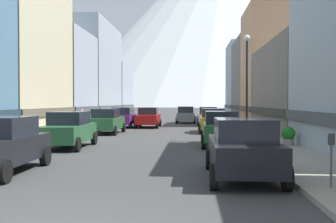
% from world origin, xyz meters
% --- Properties ---
extents(sidewalk_left, '(2.50, 100.00, 0.15)m').
position_xyz_m(sidewalk_left, '(-6.25, 35.00, 0.07)').
color(sidewalk_left, gray).
rests_on(sidewalk_left, ground).
extents(sidewalk_right, '(2.50, 100.00, 0.15)m').
position_xyz_m(sidewalk_right, '(6.25, 35.00, 0.07)').
color(sidewalk_right, gray).
rests_on(sidewalk_right, ground).
extents(storefront_left_2, '(7.21, 10.39, 10.77)m').
position_xyz_m(storefront_left_2, '(-10.95, 22.31, 5.21)').
color(storefront_left_2, beige).
rests_on(storefront_left_2, ground).
extents(storefront_left_3, '(7.13, 8.66, 8.82)m').
position_xyz_m(storefront_left_3, '(-10.92, 32.22, 4.25)').
color(storefront_left_3, '#99A5B2').
rests_on(storefront_left_3, ground).
extents(storefront_left_4, '(8.77, 13.89, 11.66)m').
position_xyz_m(storefront_left_4, '(-11.74, 43.83, 5.65)').
color(storefront_left_4, '#99A5B2').
rests_on(storefront_left_4, ground).
extents(storefront_left_5, '(10.19, 10.23, 7.97)m').
position_xyz_m(storefront_left_5, '(-12.44, 56.41, 3.84)').
color(storefront_left_5, '#99A5B2').
rests_on(storefront_left_5, ground).
extents(storefront_right_2, '(8.37, 13.55, 6.40)m').
position_xyz_m(storefront_right_2, '(11.54, 23.81, 3.08)').
color(storefront_right_2, '#66605B').
rests_on(storefront_right_2, ground).
extents(storefront_right_3, '(10.21, 8.40, 11.37)m').
position_xyz_m(storefront_right_3, '(12.46, 35.17, 5.51)').
color(storefront_right_3, tan).
rests_on(storefront_right_3, ground).
extents(storefront_right_4, '(8.60, 10.59, 9.80)m').
position_xyz_m(storefront_right_4, '(11.65, 44.73, 4.74)').
color(storefront_right_4, '#66605B').
rests_on(storefront_right_4, ground).
extents(storefront_right_5, '(9.25, 9.78, 10.70)m').
position_xyz_m(storefront_right_5, '(11.97, 54.92, 5.18)').
color(storefront_right_5, '#99A5B2').
rests_on(storefront_right_5, ground).
extents(car_left_0, '(2.11, 4.42, 1.78)m').
position_xyz_m(car_left_0, '(-3.80, 6.91, 0.90)').
color(car_left_0, black).
rests_on(car_left_0, ground).
extents(car_left_1, '(2.09, 4.41, 1.78)m').
position_xyz_m(car_left_1, '(-3.80, 14.14, 0.90)').
color(car_left_1, '#265933').
rests_on(car_left_1, ground).
extents(car_left_2, '(2.11, 4.42, 1.78)m').
position_xyz_m(car_left_2, '(-3.80, 23.16, 0.90)').
color(car_left_2, '#265933').
rests_on(car_left_2, ground).
extents(car_left_3, '(2.20, 4.46, 1.78)m').
position_xyz_m(car_left_3, '(-3.80, 30.39, 0.90)').
color(car_left_3, '#591E72').
rests_on(car_left_3, ground).
extents(car_right_0, '(2.07, 4.40, 1.78)m').
position_xyz_m(car_right_0, '(3.80, 6.32, 0.90)').
color(car_right_0, black).
rests_on(car_right_0, ground).
extents(car_right_1, '(2.11, 4.42, 1.78)m').
position_xyz_m(car_right_1, '(3.80, 15.59, 0.90)').
color(car_right_1, '#265933').
rests_on(car_right_1, ground).
extents(car_right_2, '(2.09, 4.41, 1.78)m').
position_xyz_m(car_right_2, '(3.80, 24.64, 0.90)').
color(car_right_2, '#B28419').
rests_on(car_right_2, ground).
extents(car_right_3, '(2.10, 4.42, 1.78)m').
position_xyz_m(car_right_3, '(3.80, 33.98, 0.90)').
color(car_right_3, silver).
rests_on(car_right_3, ground).
extents(car_driving_0, '(2.06, 4.40, 1.78)m').
position_xyz_m(car_driving_0, '(-1.60, 30.49, 0.90)').
color(car_driving_0, '#9E1111').
rests_on(car_driving_0, ground).
extents(car_driving_1, '(2.06, 4.40, 1.78)m').
position_xyz_m(car_driving_1, '(1.60, 38.20, 0.90)').
color(car_driving_1, slate).
rests_on(car_driving_1, ground).
extents(parking_meter_near, '(0.14, 0.10, 1.33)m').
position_xyz_m(parking_meter_near, '(5.75, 4.56, 1.01)').
color(parking_meter_near, '#595960').
rests_on(parking_meter_near, sidewalk_right).
extents(potted_plant_0, '(0.66, 0.66, 0.91)m').
position_xyz_m(potted_plant_0, '(7.00, 14.58, 0.63)').
color(potted_plant_0, gray).
rests_on(potted_plant_0, sidewalk_right).
extents(pedestrian_0, '(0.36, 0.36, 1.54)m').
position_xyz_m(pedestrian_0, '(-6.25, 25.72, 0.86)').
color(pedestrian_0, '#333338').
rests_on(pedestrian_0, sidewalk_left).
extents(streetlamp_right, '(0.36, 0.36, 5.86)m').
position_xyz_m(streetlamp_right, '(5.35, 17.49, 3.99)').
color(streetlamp_right, black).
rests_on(streetlamp_right, sidewalk_right).
extents(mountain_backdrop, '(211.49, 211.49, 117.67)m').
position_xyz_m(mountain_backdrop, '(26.22, 260.00, 58.83)').
color(mountain_backdrop, silver).
rests_on(mountain_backdrop, ground).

